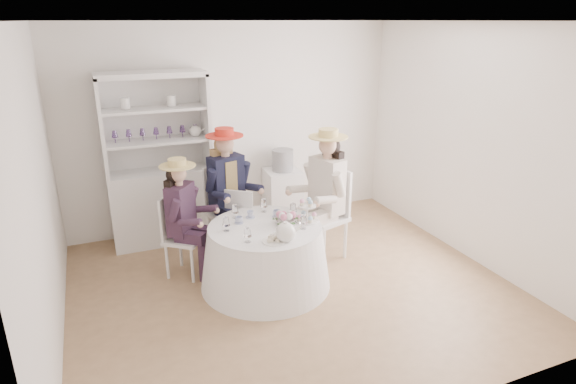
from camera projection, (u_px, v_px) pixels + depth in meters
name	position (u px, v px, depth m)	size (l,w,h in m)	color
ground	(292.00, 286.00, 5.18)	(4.50, 4.50, 0.00)	olive
ceiling	(292.00, 21.00, 4.27)	(4.50, 4.50, 0.00)	white
wall_back	(234.00, 127.00, 6.46)	(4.50, 4.50, 0.00)	white
wall_front	(418.00, 252.00, 2.98)	(4.50, 4.50, 0.00)	white
wall_left	(38.00, 197.00, 3.91)	(4.50, 4.50, 0.00)	white
wall_right	(471.00, 145.00, 5.54)	(4.50, 4.50, 0.00)	white
tea_table	(265.00, 256.00, 5.12)	(1.39, 1.39, 0.68)	white
hutch	(161.00, 184.00, 6.05)	(1.45, 0.94, 2.14)	silver
side_table	(283.00, 196.00, 6.78)	(0.48, 0.48, 0.74)	silver
hatbox	(283.00, 160.00, 6.61)	(0.30, 0.30, 0.30)	black
guest_left	(183.00, 211.00, 5.19)	(0.58, 0.56, 1.35)	silver
guest_mid	(228.00, 184.00, 5.68)	(0.58, 0.63, 1.55)	silver
guest_right	(325.00, 188.00, 5.53)	(0.64, 0.59, 1.57)	silver
spare_chair	(243.00, 220.00, 5.70)	(0.51, 0.51, 0.87)	silver
teacup_a	(239.00, 220.00, 5.06)	(0.08, 0.08, 0.07)	white
teacup_b	(250.00, 215.00, 5.21)	(0.07, 0.07, 0.07)	white
teacup_c	(277.00, 214.00, 5.23)	(0.09, 0.09, 0.07)	white
flower_bowl	(284.00, 222.00, 5.04)	(0.20, 0.20, 0.05)	white
flower_arrangement	(286.00, 216.00, 5.02)	(0.19, 0.19, 0.07)	#D96C91
table_teapot	(286.00, 232.00, 4.65)	(0.28, 0.20, 0.21)	white
sandwich_plate	(274.00, 240.00, 4.65)	(0.23, 0.23, 0.05)	white
cupcake_stand	(307.00, 213.00, 5.11)	(0.26, 0.26, 0.24)	white
stemware_set	(265.00, 220.00, 4.98)	(0.86, 0.86, 0.15)	white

